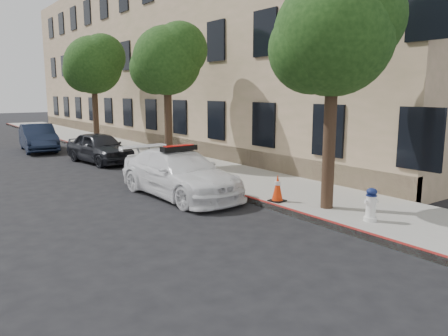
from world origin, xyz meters
name	(u,v)px	position (x,y,z in m)	size (l,w,h in m)	color
ground	(184,214)	(0.00, 0.00, 0.00)	(120.00, 120.00, 0.00)	black
sidewalk	(141,154)	(3.60, 10.00, 0.07)	(3.20, 50.00, 0.15)	gray
curb_strip	(110,156)	(2.06, 10.00, 0.07)	(0.12, 50.00, 0.15)	maroon
building	(187,59)	(9.20, 15.00, 5.00)	(8.00, 36.00, 10.00)	tan
tree_near	(335,35)	(2.93, -2.01, 4.27)	(2.92, 2.82, 5.62)	black
tree_mid	(168,60)	(2.93, 5.99, 4.16)	(2.77, 2.64, 5.43)	black
tree_far	(94,64)	(2.93, 13.99, 4.39)	(3.10, 3.00, 5.81)	black
police_car	(179,173)	(0.91, 1.76, 0.67)	(2.08, 4.65, 1.48)	white
parked_car_mid	(100,148)	(1.20, 8.94, 0.65)	(1.53, 3.81, 1.30)	black
parked_car_far	(38,138)	(0.00, 14.39, 0.68)	(1.45, 4.15, 1.37)	#141C32
fire_hydrant	(371,205)	(2.81, -3.33, 0.51)	(0.32, 0.29, 0.75)	white
traffic_cone	(278,188)	(2.35, -0.81, 0.50)	(0.42, 0.42, 0.71)	black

